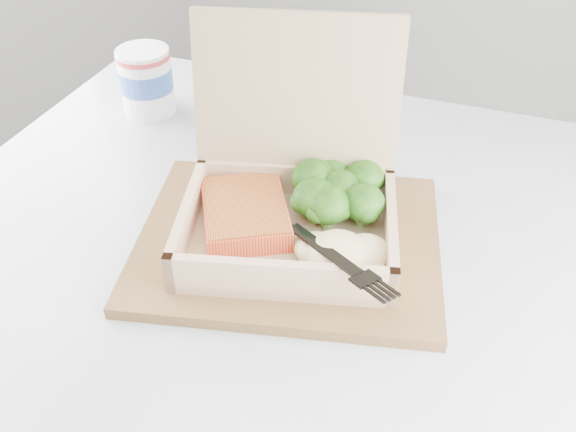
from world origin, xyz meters
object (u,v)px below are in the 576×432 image
Objects in this scene: cafe_table at (253,342)px; takeout_container at (291,185)px; serving_tray at (289,241)px; paper_cup at (146,79)px.

takeout_container is at bearing 34.64° from cafe_table.
takeout_container reaches higher than serving_tray.
paper_cup is (-0.33, 0.14, 0.04)m from serving_tray.
serving_tray is 3.39× the size of paper_cup.
serving_tray reaches higher than cafe_table.
serving_tray is (0.05, 0.01, 0.19)m from cafe_table.
cafe_table is at bearing -28.23° from paper_cup.
cafe_table is 0.40m from paper_cup.
paper_cup is at bearing 131.92° from takeout_container.
serving_tray is at bearing -90.87° from takeout_container.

